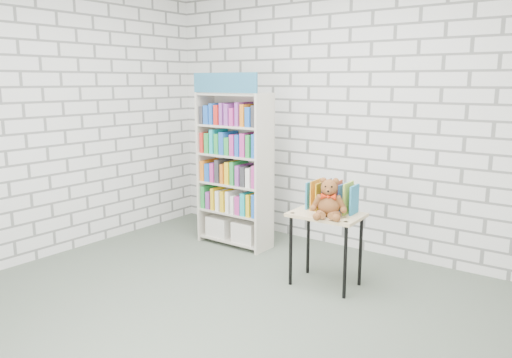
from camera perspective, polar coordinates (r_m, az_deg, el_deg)
The scene contains 6 objects.
ground at distance 3.95m, azimuth -3.82°, elevation -15.08°, with size 4.50×4.50×0.00m, color #4E594B.
room_shell at distance 3.55m, azimuth -4.19°, elevation 11.75°, with size 4.52×4.02×2.81m.
bookshelf at distance 5.29m, azimuth -2.44°, elevation 1.21°, with size 0.81×0.32×1.83m.
display_table at distance 4.30m, azimuth 8.03°, elevation -5.06°, with size 0.62×0.44×0.64m.
table_books at distance 4.33m, azimuth 8.67°, elevation -2.03°, with size 0.43×0.20×0.25m.
teddy_bear at distance 4.14m, azimuth 8.30°, elevation -2.55°, with size 0.30×0.29×0.33m.
Camera 1 is at (2.31, -2.69, 1.74)m, focal length 35.00 mm.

